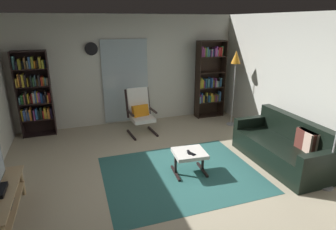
% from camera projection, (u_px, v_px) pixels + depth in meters
% --- Properties ---
extents(ground_plane, '(7.02, 7.02, 0.00)m').
position_uv_depth(ground_plane, '(167.00, 178.00, 4.57)').
color(ground_plane, '#BBAE90').
extents(wall_back, '(5.60, 0.06, 2.60)m').
position_uv_depth(wall_back, '(129.00, 71.00, 6.75)').
color(wall_back, silver).
rests_on(wall_back, ground).
extents(wall_right, '(0.06, 6.00, 2.60)m').
position_uv_depth(wall_right, '(310.00, 88.00, 4.98)').
color(wall_right, silver).
rests_on(wall_right, ground).
extents(glass_door_panel, '(1.10, 0.01, 2.00)m').
position_uv_depth(glass_door_panel, '(126.00, 82.00, 6.74)').
color(glass_door_panel, silver).
extents(area_rug, '(2.53, 2.06, 0.01)m').
position_uv_depth(area_rug, '(181.00, 174.00, 4.68)').
color(area_rug, '#2F6662').
rests_on(area_rug, ground).
extents(tv_stand, '(0.42, 1.33, 0.46)m').
position_uv_depth(tv_stand, '(0.00, 203.00, 3.44)').
color(tv_stand, tan).
rests_on(tv_stand, ground).
extents(bookshelf_near_tv, '(0.69, 0.30, 1.86)m').
position_uv_depth(bookshelf_near_tv, '(34.00, 92.00, 6.02)').
color(bookshelf_near_tv, black).
rests_on(bookshelf_near_tv, ground).
extents(bookshelf_near_sofa, '(0.74, 0.30, 1.98)m').
position_uv_depth(bookshelf_near_sofa, '(209.00, 78.00, 7.25)').
color(bookshelf_near_sofa, black).
rests_on(bookshelf_near_sofa, ground).
extents(leather_sofa, '(0.81, 1.84, 0.82)m').
position_uv_depth(leather_sofa, '(284.00, 147.00, 4.96)').
color(leather_sofa, black).
rests_on(leather_sofa, ground).
extents(lounge_armchair, '(0.62, 0.70, 1.02)m').
position_uv_depth(lounge_armchair, '(140.00, 110.00, 6.26)').
color(lounge_armchair, black).
rests_on(lounge_armchair, ground).
extents(ottoman, '(0.55, 0.52, 0.39)m').
position_uv_depth(ottoman, '(189.00, 155.00, 4.62)').
color(ottoman, white).
rests_on(ottoman, ground).
extents(tv_remote, '(0.07, 0.15, 0.02)m').
position_uv_depth(tv_remote, '(189.00, 152.00, 4.56)').
color(tv_remote, black).
rests_on(tv_remote, ottoman).
extents(cell_phone, '(0.12, 0.16, 0.01)m').
position_uv_depth(cell_phone, '(191.00, 154.00, 4.52)').
color(cell_phone, black).
rests_on(cell_phone, ottoman).
extents(floor_lamp_by_shelf, '(0.22, 0.22, 1.80)m').
position_uv_depth(floor_lamp_by_shelf, '(236.00, 64.00, 6.44)').
color(floor_lamp_by_shelf, '#A5A5AD').
rests_on(floor_lamp_by_shelf, ground).
extents(wall_clock, '(0.29, 0.03, 0.29)m').
position_uv_depth(wall_clock, '(91.00, 49.00, 6.25)').
color(wall_clock, silver).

